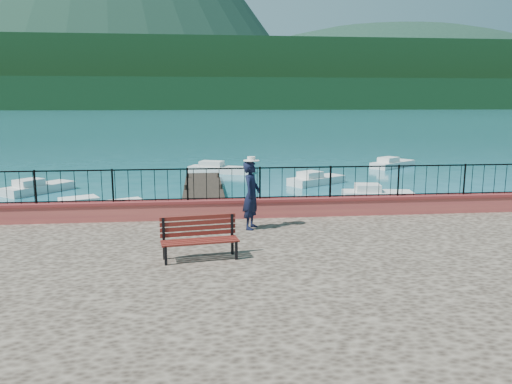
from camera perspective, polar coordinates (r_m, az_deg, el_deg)
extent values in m
plane|color=#19596B|center=(12.37, 3.92, -12.17)|extent=(2000.00, 2000.00, 0.00)
cube|color=#BA5043|center=(15.43, 1.56, -1.79)|extent=(28.00, 0.46, 0.58)
cube|color=black|center=(15.28, 1.57, 1.01)|extent=(27.00, 0.05, 0.95)
cube|color=#2D231C|center=(23.69, -6.01, -0.88)|extent=(2.00, 16.00, 0.30)
cube|color=black|center=(311.28, -6.04, 11.04)|extent=(900.00, 60.00, 18.00)
cube|color=black|center=(371.65, -6.14, 12.92)|extent=(900.00, 120.00, 44.00)
ellipsoid|color=#142D23|center=(612.91, 15.15, 9.52)|extent=(448.00, 384.00, 180.00)
cube|color=black|center=(11.38, -6.40, -6.64)|extent=(1.79, 0.78, 0.43)
cube|color=maroon|center=(11.51, -6.64, -3.98)|extent=(1.72, 0.33, 0.53)
imported|color=black|center=(13.86, -0.53, -0.36)|extent=(0.69, 0.82, 1.91)
cylinder|color=white|center=(13.70, -0.54, 3.82)|extent=(0.44, 0.44, 0.12)
cube|color=white|center=(22.29, -17.95, -1.38)|extent=(4.39, 3.04, 0.80)
cube|color=silver|center=(24.91, 13.76, 0.02)|extent=(3.48, 1.79, 0.80)
cube|color=silver|center=(29.10, 6.95, 1.69)|extent=(3.67, 2.97, 0.80)
cube|color=silver|center=(28.58, -23.59, 0.74)|extent=(3.28, 3.65, 0.80)
cube|color=silver|center=(33.52, -4.06, 2.88)|extent=(4.47, 2.82, 0.80)
cube|color=silver|center=(37.69, 15.38, 3.36)|extent=(3.99, 3.42, 0.80)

